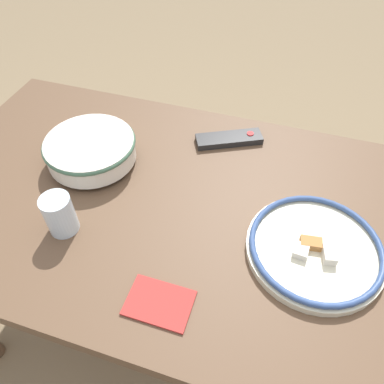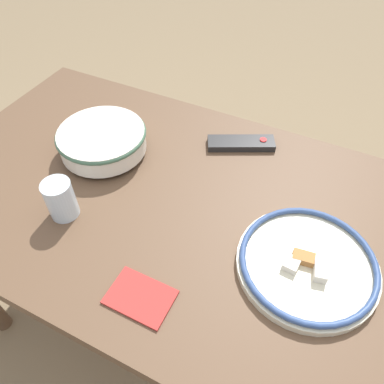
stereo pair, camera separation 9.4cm
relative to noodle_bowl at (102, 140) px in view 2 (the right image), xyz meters
name	(u,v)px [view 2 (the right image)]	position (x,y,z in m)	size (l,w,h in m)	color
ground_plane	(198,326)	(0.35, -0.07, -0.78)	(8.00, 8.00, 0.00)	#7F6B4C
dining_table	(201,228)	(0.35, -0.07, -0.13)	(1.55, 0.81, 0.73)	brown
noodle_bowl	(102,140)	(0.00, 0.00, 0.00)	(0.25, 0.25, 0.08)	silver
food_plate	(307,264)	(0.63, -0.12, -0.03)	(0.31, 0.31, 0.04)	beige
tv_remote	(240,143)	(0.34, 0.20, -0.04)	(0.20, 0.14, 0.02)	black
drinking_glass	(61,199)	(0.04, -0.23, 0.01)	(0.07, 0.07, 0.10)	silver
folded_napkin	(140,297)	(0.33, -0.35, -0.04)	(0.14, 0.10, 0.01)	#B2332D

